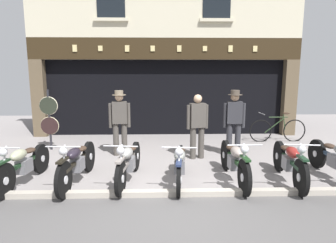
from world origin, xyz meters
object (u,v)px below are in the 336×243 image
at_px(motorcycle_far_left, 23,164).
at_px(salesman_left, 120,120).
at_px(shopkeeper_center, 197,123).
at_px(advert_board_far, 268,87).
at_px(motorcycle_center, 180,163).
at_px(motorcycle_center_right, 234,161).
at_px(motorcycle_left, 77,162).
at_px(motorcycle_center_left, 129,161).
at_px(advert_board_near, 234,86).
at_px(motorcycle_right, 289,161).
at_px(leaning_bicycle, 278,130).
at_px(salesman_right, 234,120).
at_px(tyre_sign_pole, 49,116).

relative_size(motorcycle_far_left, salesman_left, 1.14).
xyz_separation_m(shopkeeper_center, advert_board_far, (2.88, 3.03, 0.77)).
height_order(motorcycle_center, motorcycle_center_right, motorcycle_center_right).
xyz_separation_m(motorcycle_left, motorcycle_center_left, (1.01, 0.04, -0.01)).
bearing_deg(advert_board_near, motorcycle_right, -90.36).
relative_size(motorcycle_right, leaning_bicycle, 1.11).
distance_m(motorcycle_center_left, advert_board_near, 5.78).
distance_m(shopkeeper_center, advert_board_near, 3.55).
relative_size(motorcycle_center, advert_board_far, 1.73).
bearing_deg(motorcycle_center_left, advert_board_far, -127.61).
bearing_deg(salesman_right, shopkeeper_center, 15.19).
xyz_separation_m(motorcycle_center_left, advert_board_far, (4.45, 4.62, 1.26)).
relative_size(advert_board_near, leaning_bicycle, 0.60).
relative_size(motorcycle_center_right, advert_board_far, 1.92).
bearing_deg(salesman_left, motorcycle_far_left, 42.91).
xyz_separation_m(motorcycle_center_right, tyre_sign_pole, (-4.60, 2.58, 0.52)).
height_order(motorcycle_center_right, shopkeeper_center, shopkeeper_center).
bearing_deg(advert_board_far, shopkeeper_center, -133.49).
distance_m(salesman_right, tyre_sign_pole, 5.10).
distance_m(motorcycle_left, leaning_bicycle, 6.37).
bearing_deg(shopkeeper_center, advert_board_far, -144.43).
height_order(motorcycle_center_right, salesman_left, salesman_left).
height_order(motorcycle_far_left, advert_board_far, advert_board_far).
xyz_separation_m(motorcycle_center_left, salesman_right, (2.55, 1.77, 0.55)).
height_order(motorcycle_center_right, motorcycle_right, same).
distance_m(motorcycle_center, advert_board_far, 5.98).
height_order(salesman_right, leaning_bicycle, salesman_right).
bearing_deg(motorcycle_left, motorcycle_far_left, 5.47).
xyz_separation_m(motorcycle_center_right, salesman_right, (0.43, 1.79, 0.54)).
bearing_deg(motorcycle_far_left, shopkeeper_center, -150.49).
bearing_deg(motorcycle_center_right, motorcycle_far_left, 0.02).
bearing_deg(motorcycle_center, leaning_bicycle, -128.82).
bearing_deg(motorcycle_left, motorcycle_center_left, -173.52).
bearing_deg(leaning_bicycle, motorcycle_right, 160.45).
height_order(motorcycle_left, tyre_sign_pole, tyre_sign_pole).
distance_m(motorcycle_center, motorcycle_center_right, 1.11).
distance_m(salesman_left, salesman_right, 2.98).
bearing_deg(salesman_right, advert_board_far, -118.95).
xyz_separation_m(motorcycle_far_left, shopkeeper_center, (3.62, 1.66, 0.49)).
bearing_deg(motorcycle_left, advert_board_far, -135.55).
relative_size(motorcycle_center, tyre_sign_pole, 1.11).
bearing_deg(salesman_right, motorcycle_center, 55.25).
distance_m(motorcycle_center, salesman_right, 2.48).
xyz_separation_m(motorcycle_center, tyre_sign_pole, (-3.50, 2.66, 0.55)).
bearing_deg(leaning_bicycle, motorcycle_left, 121.35).
relative_size(motorcycle_center, salesman_right, 1.09).
relative_size(salesman_left, tyre_sign_pole, 1.01).
xyz_separation_m(motorcycle_far_left, motorcycle_center_right, (4.17, 0.04, 0.01)).
height_order(advert_board_near, advert_board_far, advert_board_near).
height_order(motorcycle_right, leaning_bicycle, same).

